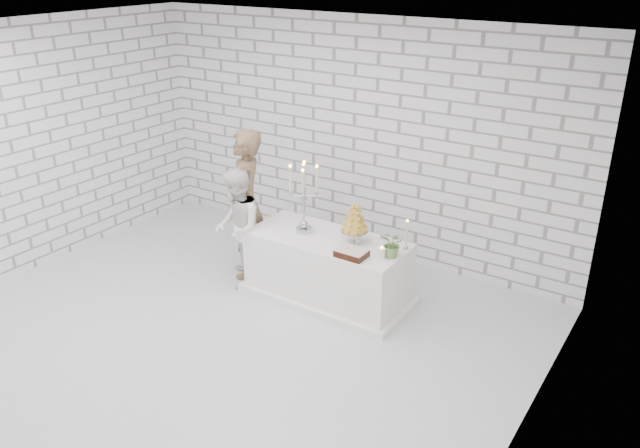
# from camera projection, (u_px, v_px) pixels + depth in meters

# --- Properties ---
(ground) EXTENTS (6.00, 5.00, 0.01)m
(ground) POSITION_uv_depth(u_px,v_px,m) (230.00, 330.00, 6.68)
(ground) COLOR silver
(ground) RESTS_ON ground
(ceiling) EXTENTS (6.00, 5.00, 0.01)m
(ceiling) POSITION_uv_depth(u_px,v_px,m) (211.00, 36.00, 5.48)
(ceiling) COLOR white
(ceiling) RESTS_ON ground
(wall_back) EXTENTS (6.00, 0.01, 3.00)m
(wall_back) POSITION_uv_depth(u_px,v_px,m) (354.00, 138.00, 7.99)
(wall_back) COLOR white
(wall_back) RESTS_ON ground
(wall_left) EXTENTS (0.01, 5.00, 3.00)m
(wall_left) POSITION_uv_depth(u_px,v_px,m) (33.00, 148.00, 7.60)
(wall_left) COLOR white
(wall_left) RESTS_ON ground
(wall_right) EXTENTS (0.01, 5.00, 3.00)m
(wall_right) POSITION_uv_depth(u_px,v_px,m) (536.00, 280.00, 4.56)
(wall_right) COLOR white
(wall_right) RESTS_ON ground
(cake_table) EXTENTS (1.80, 0.80, 0.75)m
(cake_table) POSITION_uv_depth(u_px,v_px,m) (328.00, 268.00, 7.17)
(cake_table) COLOR white
(cake_table) RESTS_ON ground
(groom) EXTENTS (0.70, 0.79, 1.82)m
(groom) POSITION_uv_depth(u_px,v_px,m) (246.00, 204.00, 7.50)
(groom) COLOR #4F3823
(groom) RESTS_ON ground
(bride) EXTENTS (0.85, 0.88, 1.43)m
(bride) POSITION_uv_depth(u_px,v_px,m) (237.00, 228.00, 7.36)
(bride) COLOR white
(bride) RESTS_ON ground
(candelabra) EXTENTS (0.40, 0.40, 0.82)m
(candelabra) POSITION_uv_depth(u_px,v_px,m) (304.00, 198.00, 7.01)
(candelabra) COLOR #A5A5B0
(candelabra) RESTS_ON cake_table
(croquembouche) EXTENTS (0.37, 0.37, 0.48)m
(croquembouche) POSITION_uv_depth(u_px,v_px,m) (355.00, 223.00, 6.81)
(croquembouche) COLOR #B88625
(croquembouche) RESTS_ON cake_table
(chocolate_cake) EXTENTS (0.32, 0.23, 0.08)m
(chocolate_cake) POSITION_uv_depth(u_px,v_px,m) (352.00, 253.00, 6.58)
(chocolate_cake) COLOR black
(chocolate_cake) RESTS_ON cake_table
(pillar_candle) EXTENTS (0.10, 0.10, 0.12)m
(pillar_candle) POSITION_uv_depth(u_px,v_px,m) (382.00, 253.00, 6.53)
(pillar_candle) COLOR white
(pillar_candle) RESTS_ON cake_table
(extra_taper) EXTENTS (0.08, 0.08, 0.32)m
(extra_taper) POSITION_uv_depth(u_px,v_px,m) (407.00, 235.00, 6.69)
(extra_taper) COLOR beige
(extra_taper) RESTS_ON cake_table
(flowers) EXTENTS (0.30, 0.27, 0.29)m
(flowers) POSITION_uv_depth(u_px,v_px,m) (393.00, 244.00, 6.53)
(flowers) COLOR #417C34
(flowers) RESTS_ON cake_table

